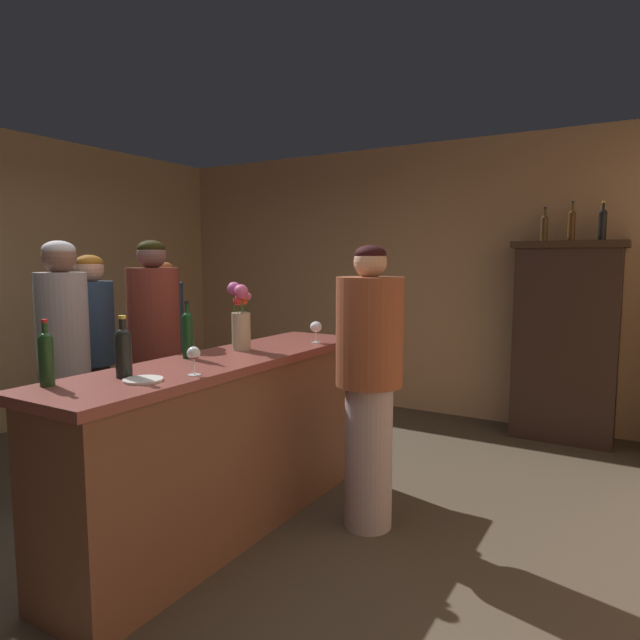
{
  "coord_description": "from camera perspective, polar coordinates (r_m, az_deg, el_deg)",
  "views": [
    {
      "loc": [
        2.39,
        -2.29,
        1.6
      ],
      "look_at": [
        0.7,
        0.57,
        1.23
      ],
      "focal_mm": 30.84,
      "sensor_mm": 36.0,
      "label": 1
    }
  ],
  "objects": [
    {
      "name": "bar_counter",
      "position": [
        3.36,
        -9.78,
        -12.51
      ],
      "size": [
        0.58,
        2.33,
        1.04
      ],
      "color": "brown",
      "rests_on": "ground"
    },
    {
      "name": "wine_bottle_malbec",
      "position": [
        2.73,
        -26.55,
        -3.38
      ],
      "size": [
        0.06,
        0.06,
        0.3
      ],
      "color": "#1A3B19",
      "rests_on": "bar_counter"
    },
    {
      "name": "wine_bottle_chardonnay",
      "position": [
        2.78,
        -19.73,
        -2.91
      ],
      "size": [
        0.08,
        0.08,
        0.3
      ],
      "color": "black",
      "rests_on": "bar_counter"
    },
    {
      "name": "patron_in_navy",
      "position": [
        5.06,
        -15.73,
        -2.21
      ],
      "size": [
        0.32,
        0.32,
        1.58
      ],
      "rotation": [
        0.0,
        0.0,
        -0.57
      ],
      "color": "#332728",
      "rests_on": "ground"
    },
    {
      "name": "patron_in_grey",
      "position": [
        3.96,
        -16.77,
        -3.39
      ],
      "size": [
        0.35,
        0.35,
        1.73
      ],
      "rotation": [
        0.0,
        0.0,
        -0.23
      ],
      "color": "brown",
      "rests_on": "ground"
    },
    {
      "name": "display_bottle_midleft",
      "position": [
        5.26,
        24.66,
        9.05
      ],
      "size": [
        0.06,
        0.06,
        0.34
      ],
      "color": "#4D2F13",
      "rests_on": "display_cabinet"
    },
    {
      "name": "display_bottle_left",
      "position": [
        5.29,
        22.26,
        8.95
      ],
      "size": [
        0.06,
        0.06,
        0.3
      ],
      "color": "#483119",
      "rests_on": "display_cabinet"
    },
    {
      "name": "floor",
      "position": [
        3.67,
        -14.92,
        -19.77
      ],
      "size": [
        8.29,
        8.29,
        0.0
      ],
      "primitive_type": "plane",
      "color": "#4B4031",
      "rests_on": "ground"
    },
    {
      "name": "flower_arrangement",
      "position": [
        3.45,
        -8.25,
        0.51
      ],
      "size": [
        0.15,
        0.16,
        0.42
      ],
      "color": "tan",
      "rests_on": "bar_counter"
    },
    {
      "name": "wine_bottle_rose",
      "position": [
        3.22,
        -13.63,
        -1.31
      ],
      "size": [
        0.06,
        0.06,
        0.33
      ],
      "color": "#123919",
      "rests_on": "bar_counter"
    },
    {
      "name": "patron_tall",
      "position": [
        3.79,
        -25.0,
        -3.94
      ],
      "size": [
        0.31,
        0.31,
        1.71
      ],
      "rotation": [
        0.0,
        0.0,
        0.28
      ],
      "color": "#476A4F",
      "rests_on": "ground"
    },
    {
      "name": "display_cabinet",
      "position": [
        5.3,
        24.12,
        -1.69
      ],
      "size": [
        0.92,
        0.44,
        1.76
      ],
      "color": "black",
      "rests_on": "ground"
    },
    {
      "name": "cheese_plate",
      "position": [
        2.69,
        -17.89,
        -5.94
      ],
      "size": [
        0.18,
        0.18,
        0.01
      ],
      "primitive_type": "cylinder",
      "color": "white",
      "rests_on": "bar_counter"
    },
    {
      "name": "wall_back",
      "position": [
        6.03,
        7.32,
        4.23
      ],
      "size": [
        5.46,
        0.12,
        2.78
      ],
      "primitive_type": "cube",
      "color": "tan",
      "rests_on": "ground"
    },
    {
      "name": "display_bottle_center",
      "position": [
        5.24,
        27.26,
        8.91
      ],
      "size": [
        0.07,
        0.07,
        0.33
      ],
      "color": "black",
      "rests_on": "display_cabinet"
    },
    {
      "name": "wine_glass_front",
      "position": [
        3.73,
        -0.42,
        -0.75
      ],
      "size": [
        0.08,
        0.08,
        0.15
      ],
      "color": "white",
      "rests_on": "bar_counter"
    },
    {
      "name": "wine_glass_mid",
      "position": [
        2.74,
        -12.98,
        -3.55
      ],
      "size": [
        0.07,
        0.07,
        0.14
      ],
      "color": "white",
      "rests_on": "bar_counter"
    },
    {
      "name": "bartender",
      "position": [
        3.25,
        5.12,
        -5.89
      ],
      "size": [
        0.39,
        0.39,
        1.68
      ],
      "rotation": [
        0.0,
        0.0,
        3.02
      ],
      "color": "#A28F92",
      "rests_on": "ground"
    },
    {
      "name": "patron_redhead",
      "position": [
        4.48,
        -22.47,
        -3.01
      ],
      "size": [
        0.32,
        0.32,
        1.63
      ],
      "rotation": [
        0.0,
        0.0,
        -0.5
      ],
      "color": "#2A2C26",
      "rests_on": "ground"
    }
  ]
}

